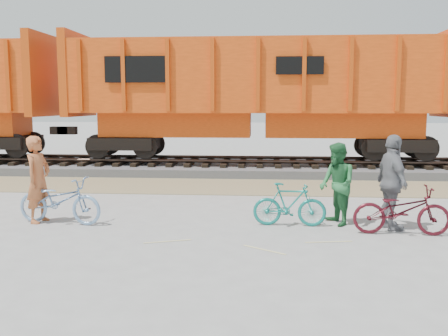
{
  "coord_description": "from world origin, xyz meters",
  "views": [
    {
      "loc": [
        0.76,
        -9.75,
        2.55
      ],
      "look_at": [
        -0.12,
        1.5,
        1.1
      ],
      "focal_mm": 40.0,
      "sensor_mm": 36.0,
      "label": 1
    }
  ],
  "objects_px": {
    "hopper_car_center": "(258,92)",
    "person_man": "(337,184)",
    "bicycle_teal": "(290,204)",
    "bicycle_blue": "(60,200)",
    "person_solo": "(38,179)",
    "person_woman": "(392,182)",
    "bicycle_maroon": "(401,210)"
  },
  "relations": [
    {
      "from": "bicycle_teal",
      "to": "bicycle_maroon",
      "type": "xyz_separation_m",
      "value": [
        2.15,
        -0.54,
        0.03
      ]
    },
    {
      "from": "bicycle_teal",
      "to": "person_solo",
      "type": "height_order",
      "value": "person_solo"
    },
    {
      "from": "bicycle_blue",
      "to": "person_woman",
      "type": "relative_size",
      "value": 0.98
    },
    {
      "from": "hopper_car_center",
      "to": "person_man",
      "type": "xyz_separation_m",
      "value": [
        1.76,
        -8.2,
        -2.13
      ]
    },
    {
      "from": "bicycle_maroon",
      "to": "person_woman",
      "type": "height_order",
      "value": "person_woman"
    },
    {
      "from": "person_solo",
      "to": "person_woman",
      "type": "relative_size",
      "value": 0.96
    },
    {
      "from": "hopper_car_center",
      "to": "person_woman",
      "type": "height_order",
      "value": "hopper_car_center"
    },
    {
      "from": "bicycle_blue",
      "to": "person_woman",
      "type": "distance_m",
      "value": 6.96
    },
    {
      "from": "bicycle_teal",
      "to": "bicycle_blue",
      "type": "bearing_deg",
      "value": 94.27
    },
    {
      "from": "person_solo",
      "to": "bicycle_blue",
      "type": "bearing_deg",
      "value": -91.27
    },
    {
      "from": "bicycle_maroon",
      "to": "person_man",
      "type": "relative_size",
      "value": 1.06
    },
    {
      "from": "bicycle_teal",
      "to": "bicycle_maroon",
      "type": "height_order",
      "value": "bicycle_maroon"
    },
    {
      "from": "person_solo",
      "to": "hopper_car_center",
      "type": "bearing_deg",
      "value": -18.69
    },
    {
      "from": "hopper_car_center",
      "to": "person_solo",
      "type": "bearing_deg",
      "value": -118.74
    },
    {
      "from": "bicycle_blue",
      "to": "bicycle_teal",
      "type": "distance_m",
      "value": 4.9
    },
    {
      "from": "bicycle_blue",
      "to": "bicycle_maroon",
      "type": "height_order",
      "value": "bicycle_blue"
    },
    {
      "from": "hopper_car_center",
      "to": "bicycle_maroon",
      "type": "xyz_separation_m",
      "value": [
        2.91,
        -8.93,
        -2.52
      ]
    },
    {
      "from": "person_solo",
      "to": "person_man",
      "type": "relative_size",
      "value": 1.07
    },
    {
      "from": "person_man",
      "to": "bicycle_blue",
      "type": "bearing_deg",
      "value": -104.52
    },
    {
      "from": "bicycle_maroon",
      "to": "bicycle_teal",
      "type": "bearing_deg",
      "value": 78.86
    },
    {
      "from": "bicycle_maroon",
      "to": "person_woman",
      "type": "relative_size",
      "value": 0.95
    },
    {
      "from": "hopper_car_center",
      "to": "bicycle_teal",
      "type": "height_order",
      "value": "hopper_car_center"
    },
    {
      "from": "bicycle_teal",
      "to": "person_woman",
      "type": "distance_m",
      "value": 2.12
    },
    {
      "from": "hopper_car_center",
      "to": "bicycle_teal",
      "type": "distance_m",
      "value": 8.81
    },
    {
      "from": "hopper_car_center",
      "to": "bicycle_blue",
      "type": "relative_size",
      "value": 7.3
    },
    {
      "from": "person_woman",
      "to": "hopper_car_center",
      "type": "bearing_deg",
      "value": 6.65
    },
    {
      "from": "person_man",
      "to": "person_woman",
      "type": "xyz_separation_m",
      "value": [
        1.05,
        -0.34,
        0.1
      ]
    },
    {
      "from": "person_solo",
      "to": "person_man",
      "type": "xyz_separation_m",
      "value": [
        6.4,
        0.26,
        -0.06
      ]
    },
    {
      "from": "bicycle_maroon",
      "to": "person_man",
      "type": "xyz_separation_m",
      "value": [
        -1.15,
        0.74,
        0.39
      ]
    },
    {
      "from": "hopper_car_center",
      "to": "bicycle_blue",
      "type": "height_order",
      "value": "hopper_car_center"
    },
    {
      "from": "hopper_car_center",
      "to": "person_woman",
      "type": "bearing_deg",
      "value": -71.78
    },
    {
      "from": "bicycle_blue",
      "to": "person_solo",
      "type": "height_order",
      "value": "person_solo"
    }
  ]
}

